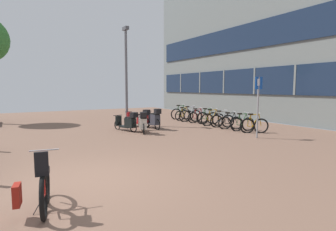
{
  "coord_description": "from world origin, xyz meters",
  "views": [
    {
      "loc": [
        -1.52,
        -6.0,
        2.06
      ],
      "look_at": [
        3.38,
        2.27,
        1.09
      ],
      "focal_mm": 29.24,
      "sensor_mm": 36.0,
      "label": 1
    }
  ],
  "objects_px": {
    "bicycle_rack_00": "(254,125)",
    "scooter_far": "(143,123)",
    "bicycle_rack_04": "(213,119)",
    "bicycle_rack_09": "(181,114)",
    "bicycle_rack_03": "(222,121)",
    "bicycle_rack_07": "(190,116)",
    "bicycle_rack_08": "(184,115)",
    "bicycle_rack_06": "(198,117)",
    "scooter_mid": "(128,122)",
    "bicycle_rack_02": "(231,123)",
    "bicycle_foreground": "(42,187)",
    "scooter_near": "(140,119)",
    "scooter_extra": "(154,119)",
    "lamp_post": "(126,71)",
    "bicycle_rack_05": "(208,118)",
    "bicycle_rack_01": "(242,124)",
    "parking_sign": "(258,101)"
  },
  "relations": [
    {
      "from": "bicycle_rack_05",
      "to": "bicycle_rack_08",
      "type": "bearing_deg",
      "value": 95.21
    },
    {
      "from": "bicycle_rack_00",
      "to": "bicycle_rack_04",
      "type": "xyz_separation_m",
      "value": [
        -0.08,
        2.84,
        0.01
      ]
    },
    {
      "from": "bicycle_rack_04",
      "to": "scooter_near",
      "type": "height_order",
      "value": "bicycle_rack_04"
    },
    {
      "from": "bicycle_rack_05",
      "to": "bicycle_rack_07",
      "type": "distance_m",
      "value": 1.44
    },
    {
      "from": "scooter_near",
      "to": "scooter_mid",
      "type": "distance_m",
      "value": 1.48
    },
    {
      "from": "bicycle_rack_07",
      "to": "scooter_far",
      "type": "relative_size",
      "value": 0.83
    },
    {
      "from": "bicycle_rack_03",
      "to": "scooter_far",
      "type": "bearing_deg",
      "value": 173.96
    },
    {
      "from": "bicycle_rack_03",
      "to": "bicycle_rack_08",
      "type": "xyz_separation_m",
      "value": [
        -0.02,
        3.55,
        -0.01
      ]
    },
    {
      "from": "bicycle_rack_04",
      "to": "scooter_far",
      "type": "xyz_separation_m",
      "value": [
        -4.35,
        -0.24,
        0.11
      ]
    },
    {
      "from": "bicycle_rack_07",
      "to": "bicycle_rack_04",
      "type": "bearing_deg",
      "value": -90.08
    },
    {
      "from": "bicycle_rack_00",
      "to": "bicycle_rack_07",
      "type": "distance_m",
      "value": 4.97
    },
    {
      "from": "bicycle_foreground",
      "to": "scooter_near",
      "type": "height_order",
      "value": "bicycle_foreground"
    },
    {
      "from": "bicycle_rack_06",
      "to": "bicycle_rack_07",
      "type": "bearing_deg",
      "value": 93.63
    },
    {
      "from": "bicycle_rack_07",
      "to": "bicycle_rack_08",
      "type": "bearing_deg",
      "value": 88.41
    },
    {
      "from": "bicycle_rack_05",
      "to": "scooter_extra",
      "type": "relative_size",
      "value": 0.67
    },
    {
      "from": "bicycle_rack_09",
      "to": "scooter_far",
      "type": "distance_m",
      "value": 5.94
    },
    {
      "from": "bicycle_rack_09",
      "to": "lamp_post",
      "type": "height_order",
      "value": "lamp_post"
    },
    {
      "from": "bicycle_rack_05",
      "to": "scooter_far",
      "type": "relative_size",
      "value": 0.73
    },
    {
      "from": "bicycle_rack_02",
      "to": "scooter_far",
      "type": "height_order",
      "value": "scooter_far"
    },
    {
      "from": "bicycle_rack_00",
      "to": "lamp_post",
      "type": "bearing_deg",
      "value": 127.53
    },
    {
      "from": "bicycle_rack_06",
      "to": "bicycle_rack_08",
      "type": "height_order",
      "value": "bicycle_rack_06"
    },
    {
      "from": "bicycle_rack_06",
      "to": "parking_sign",
      "type": "distance_m",
      "value": 5.47
    },
    {
      "from": "bicycle_rack_07",
      "to": "parking_sign",
      "type": "height_order",
      "value": "parking_sign"
    },
    {
      "from": "scooter_mid",
      "to": "scooter_extra",
      "type": "bearing_deg",
      "value": 3.88
    },
    {
      "from": "bicycle_rack_04",
      "to": "lamp_post",
      "type": "bearing_deg",
      "value": 148.12
    },
    {
      "from": "bicycle_rack_09",
      "to": "bicycle_rack_02",
      "type": "bearing_deg",
      "value": -92.96
    },
    {
      "from": "scooter_far",
      "to": "bicycle_rack_01",
      "type": "bearing_deg",
      "value": -23.12
    },
    {
      "from": "bicycle_rack_00",
      "to": "scooter_far",
      "type": "distance_m",
      "value": 5.13
    },
    {
      "from": "bicycle_rack_02",
      "to": "scooter_near",
      "type": "relative_size",
      "value": 0.69
    },
    {
      "from": "bicycle_rack_04",
      "to": "scooter_extra",
      "type": "relative_size",
      "value": 0.7
    },
    {
      "from": "bicycle_rack_04",
      "to": "bicycle_rack_05",
      "type": "relative_size",
      "value": 1.05
    },
    {
      "from": "bicycle_rack_09",
      "to": "parking_sign",
      "type": "distance_m",
      "value": 7.56
    },
    {
      "from": "scooter_extra",
      "to": "scooter_far",
      "type": "bearing_deg",
      "value": -139.59
    },
    {
      "from": "scooter_extra",
      "to": "bicycle_rack_06",
      "type": "bearing_deg",
      "value": 13.33
    },
    {
      "from": "scooter_extra",
      "to": "lamp_post",
      "type": "bearing_deg",
      "value": 109.96
    },
    {
      "from": "bicycle_rack_09",
      "to": "scooter_mid",
      "type": "xyz_separation_m",
      "value": [
        -4.98,
        -3.03,
        0.07
      ]
    },
    {
      "from": "bicycle_rack_04",
      "to": "bicycle_rack_03",
      "type": "bearing_deg",
      "value": -86.39
    },
    {
      "from": "bicycle_rack_03",
      "to": "parking_sign",
      "type": "bearing_deg",
      "value": -106.01
    },
    {
      "from": "bicycle_rack_05",
      "to": "scooter_mid",
      "type": "bearing_deg",
      "value": -177.83
    },
    {
      "from": "bicycle_rack_03",
      "to": "bicycle_rack_04",
      "type": "xyz_separation_m",
      "value": [
        -0.04,
        0.71,
        0.01
      ]
    },
    {
      "from": "bicycle_rack_07",
      "to": "scooter_mid",
      "type": "distance_m",
      "value": 5.02
    },
    {
      "from": "bicycle_rack_06",
      "to": "scooter_extra",
      "type": "xyz_separation_m",
      "value": [
        -3.38,
        -0.8,
        0.15
      ]
    },
    {
      "from": "bicycle_rack_06",
      "to": "bicycle_rack_09",
      "type": "distance_m",
      "value": 2.14
    },
    {
      "from": "bicycle_rack_01",
      "to": "lamp_post",
      "type": "relative_size",
      "value": 0.23
    },
    {
      "from": "bicycle_foreground",
      "to": "bicycle_rack_09",
      "type": "relative_size",
      "value": 1.03
    },
    {
      "from": "bicycle_rack_07",
      "to": "scooter_extra",
      "type": "distance_m",
      "value": 3.66
    },
    {
      "from": "parking_sign",
      "to": "bicycle_rack_07",
      "type": "bearing_deg",
      "value": 81.84
    },
    {
      "from": "scooter_near",
      "to": "scooter_extra",
      "type": "bearing_deg",
      "value": -69.74
    },
    {
      "from": "bicycle_rack_00",
      "to": "scooter_near",
      "type": "relative_size",
      "value": 0.73
    },
    {
      "from": "bicycle_rack_03",
      "to": "bicycle_rack_08",
      "type": "distance_m",
      "value": 3.55
    }
  ]
}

